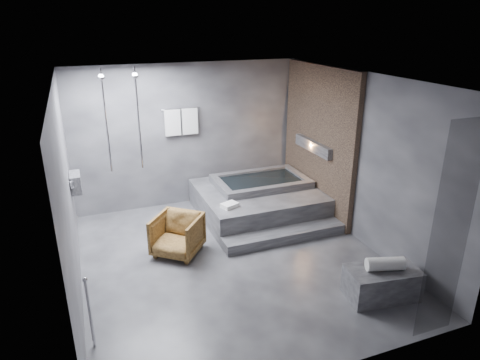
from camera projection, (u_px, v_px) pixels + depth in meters
name	position (u px, v px, depth m)	size (l,w,h in m)	color
room	(251.00, 148.00, 6.47)	(5.00, 5.04, 2.82)	#2D2C2F
tub_deck	(258.00, 201.00, 8.27)	(2.20, 2.00, 0.50)	#323134
tub_step	(285.00, 235.00, 7.30)	(2.20, 0.36, 0.18)	#323134
concrete_bench	(382.00, 283.00, 5.79)	(0.95, 0.52, 0.43)	#303033
driftwood_chair	(177.00, 235.00, 6.82)	(0.70, 0.72, 0.65)	#452C11
rolled_towel	(385.00, 264.00, 5.66)	(0.18, 0.18, 0.50)	silver
deck_towel	(230.00, 205.00, 7.39)	(0.28, 0.20, 0.07)	white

